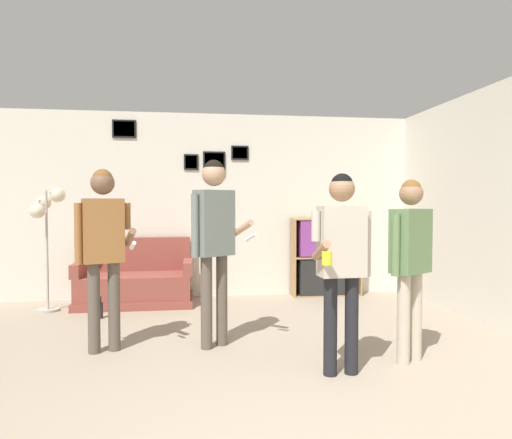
% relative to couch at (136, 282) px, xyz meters
% --- Properties ---
extents(wall_back, '(7.86, 0.08, 2.70)m').
position_rel_couch_xyz_m(wall_back, '(1.33, 0.42, 1.06)').
color(wall_back, silver).
rests_on(wall_back, ground_plane).
extents(wall_right, '(0.06, 7.19, 2.70)m').
position_rel_couch_xyz_m(wall_right, '(4.09, -2.01, 1.05)').
color(wall_right, silver).
rests_on(wall_right, ground_plane).
extents(couch, '(1.54, 0.80, 0.89)m').
position_rel_couch_xyz_m(couch, '(0.00, 0.00, 0.00)').
color(couch, brown).
rests_on(couch, ground_plane).
extents(bookshelf, '(1.03, 0.30, 1.16)m').
position_rel_couch_xyz_m(bookshelf, '(2.75, 0.20, 0.28)').
color(bookshelf, '#A87F51').
rests_on(bookshelf, ground_plane).
extents(floor_lamp, '(0.40, 0.43, 1.58)m').
position_rel_couch_xyz_m(floor_lamp, '(-1.07, -0.27, 0.92)').
color(floor_lamp, '#ADA89E').
rests_on(floor_lamp, ground_plane).
extents(person_player_foreground_left, '(0.57, 0.42, 1.70)m').
position_rel_couch_xyz_m(person_player_foreground_left, '(-0.04, -2.03, 0.75)').
color(person_player_foreground_left, brown).
rests_on(person_player_foreground_left, ground_plane).
extents(person_player_foreground_center, '(0.61, 0.38, 1.80)m').
position_rel_couch_xyz_m(person_player_foreground_center, '(0.98, -2.02, 0.83)').
color(person_player_foreground_center, brown).
rests_on(person_player_foreground_center, ground_plane).
extents(person_watcher_holding_cup, '(0.50, 0.42, 1.62)m').
position_rel_couch_xyz_m(person_watcher_holding_cup, '(1.96, -2.87, 0.70)').
color(person_watcher_holding_cup, black).
rests_on(person_watcher_holding_cup, ground_plane).
extents(person_spectator_near_bookshelf, '(0.44, 0.35, 1.59)m').
position_rel_couch_xyz_m(person_spectator_near_bookshelf, '(2.65, -2.67, 0.67)').
color(person_spectator_near_bookshelf, '#B7AD99').
rests_on(person_spectator_near_bookshelf, ground_plane).
extents(bottle_on_floor, '(0.07, 0.07, 0.27)m').
position_rel_couch_xyz_m(bottle_on_floor, '(-0.33, -0.75, -0.19)').
color(bottle_on_floor, black).
rests_on(bottle_on_floor, ground_plane).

